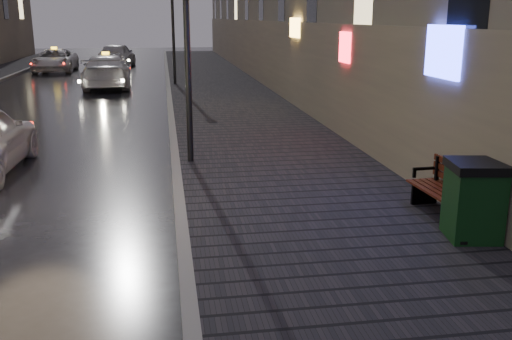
{
  "coord_description": "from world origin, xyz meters",
  "views": [
    {
      "loc": [
        1.32,
        -6.89,
        3.39
      ],
      "look_at": [
        2.81,
        2.4,
        0.85
      ],
      "focal_mm": 40.0,
      "sensor_mm": 36.0,
      "label": 1
    }
  ],
  "objects_px": {
    "lamp_far": "(173,14)",
    "lamp_near": "(186,12)",
    "car_far": "(117,55)",
    "taxi_far": "(55,60)",
    "trash_bin": "(474,200)",
    "taxi_mid": "(107,71)",
    "bench": "(450,191)"
  },
  "relations": [
    {
      "from": "lamp_far",
      "to": "lamp_near",
      "type": "bearing_deg",
      "value": -90.0
    },
    {
      "from": "lamp_far",
      "to": "car_far",
      "type": "distance_m",
      "value": 13.1
    },
    {
      "from": "taxi_far",
      "to": "car_far",
      "type": "bearing_deg",
      "value": 38.77
    },
    {
      "from": "trash_bin",
      "to": "taxi_far",
      "type": "height_order",
      "value": "taxi_far"
    },
    {
      "from": "trash_bin",
      "to": "car_far",
      "type": "relative_size",
      "value": 0.25
    },
    {
      "from": "taxi_far",
      "to": "car_far",
      "type": "distance_m",
      "value": 4.68
    },
    {
      "from": "lamp_far",
      "to": "taxi_far",
      "type": "bearing_deg",
      "value": 128.12
    },
    {
      "from": "lamp_near",
      "to": "lamp_far",
      "type": "xyz_separation_m",
      "value": [
        0.0,
        16.0,
        0.0
      ]
    },
    {
      "from": "taxi_mid",
      "to": "taxi_far",
      "type": "xyz_separation_m",
      "value": [
        -4.02,
        9.24,
        -0.1
      ]
    },
    {
      "from": "lamp_far",
      "to": "taxi_mid",
      "type": "xyz_separation_m",
      "value": [
        -3.3,
        0.09,
        -2.69
      ]
    },
    {
      "from": "lamp_far",
      "to": "taxi_far",
      "type": "height_order",
      "value": "lamp_far"
    },
    {
      "from": "lamp_far",
      "to": "taxi_mid",
      "type": "bearing_deg",
      "value": 178.44
    },
    {
      "from": "lamp_far",
      "to": "trash_bin",
      "type": "xyz_separation_m",
      "value": [
        3.95,
        -21.43,
        -2.74
      ]
    },
    {
      "from": "lamp_far",
      "to": "trash_bin",
      "type": "distance_m",
      "value": 21.96
    },
    {
      "from": "taxi_mid",
      "to": "car_far",
      "type": "relative_size",
      "value": 1.14
    },
    {
      "from": "taxi_far",
      "to": "trash_bin",
      "type": "bearing_deg",
      "value": -70.26
    },
    {
      "from": "trash_bin",
      "to": "taxi_far",
      "type": "relative_size",
      "value": 0.23
    },
    {
      "from": "bench",
      "to": "taxi_mid",
      "type": "distance_m",
      "value": 21.87
    },
    {
      "from": "lamp_far",
      "to": "taxi_mid",
      "type": "distance_m",
      "value": 4.25
    },
    {
      "from": "lamp_near",
      "to": "car_far",
      "type": "xyz_separation_m",
      "value": [
        -3.69,
        28.28,
        -2.66
      ]
    },
    {
      "from": "trash_bin",
      "to": "bench",
      "type": "bearing_deg",
      "value": 91.94
    },
    {
      "from": "trash_bin",
      "to": "taxi_mid",
      "type": "height_order",
      "value": "taxi_mid"
    },
    {
      "from": "lamp_near",
      "to": "car_far",
      "type": "distance_m",
      "value": 28.65
    },
    {
      "from": "car_far",
      "to": "lamp_near",
      "type": "bearing_deg",
      "value": 104.42
    },
    {
      "from": "taxi_mid",
      "to": "lamp_near",
      "type": "bearing_deg",
      "value": 98.98
    },
    {
      "from": "taxi_mid",
      "to": "taxi_far",
      "type": "bearing_deg",
      "value": -69.08
    },
    {
      "from": "lamp_near",
      "to": "car_far",
      "type": "relative_size",
      "value": 1.09
    },
    {
      "from": "taxi_mid",
      "to": "taxi_far",
      "type": "relative_size",
      "value": 1.09
    },
    {
      "from": "lamp_near",
      "to": "lamp_far",
      "type": "bearing_deg",
      "value": 90.0
    },
    {
      "from": "lamp_far",
      "to": "bench",
      "type": "bearing_deg",
      "value": -78.78
    },
    {
      "from": "lamp_near",
      "to": "bench",
      "type": "xyz_separation_m",
      "value": [
        4.07,
        -4.5,
        -2.9
      ]
    },
    {
      "from": "lamp_far",
      "to": "trash_bin",
      "type": "relative_size",
      "value": 4.44
    }
  ]
}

